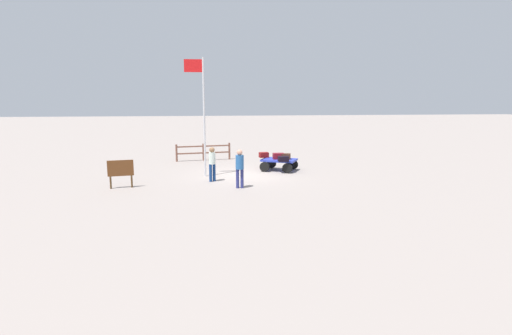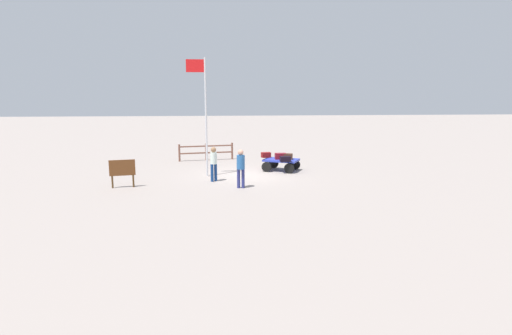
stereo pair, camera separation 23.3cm
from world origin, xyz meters
The scene contains 11 objects.
ground_plane centered at (0.00, 0.00, 0.00)m, with size 120.00×120.00×0.00m, color gray.
luggage_cart centered at (-2.04, -1.04, 0.46)m, with size 2.20×2.00×0.63m.
suitcase_navy centered at (-2.14, -0.23, 0.77)m, with size 0.55×0.40×0.26m.
suitcase_olive centered at (-1.30, -1.72, 0.77)m, with size 0.56×0.42×0.28m.
suitcase_maroon centered at (-2.36, -0.97, 0.79)m, with size 0.65×0.47×0.31m.
suitcase_dark centered at (-2.01, -1.03, 0.80)m, with size 0.59×0.36×0.33m.
worker_lead centered at (1.57, 1.46, 0.96)m, with size 0.43×0.43×1.65m.
worker_trailing centered at (0.38, 3.01, 1.03)m, with size 0.40×0.40×1.72m.
flagpole centered at (2.02, 0.15, 3.47)m, with size 0.97×0.10×5.87m.
signboard centered at (5.59, 2.45, 0.82)m, with size 1.10×0.26×1.25m.
wooden_fence centered at (2.09, -5.02, 0.61)m, with size 3.40×0.68×1.06m.
Camera 1 is at (1.63, 20.95, 4.10)m, focal length 29.15 mm.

